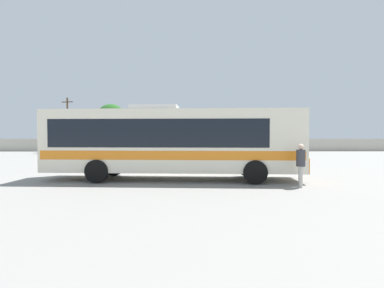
{
  "coord_description": "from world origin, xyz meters",
  "views": [
    {
      "loc": [
        1.41,
        -15.11,
        2.11
      ],
      "look_at": [
        1.62,
        2.95,
        1.59
      ],
      "focal_mm": 28.49,
      "sensor_mm": 36.0,
      "label": 1
    }
  ],
  "objects_px": {
    "attendant_by_bus_door": "(301,163)",
    "utility_pole_near": "(68,123)",
    "coach_bus_cream_orange": "(171,140)",
    "roadside_tree_midleft": "(166,123)",
    "roadside_tree_right": "(260,120)",
    "roadside_tree_midright": "(233,119)",
    "parked_car_leftmost_dark_blue": "(60,147)",
    "parked_car_second_black": "(110,147)",
    "parked_car_third_white": "(153,147)",
    "roadside_tree_left": "(111,115)",
    "parked_car_rightmost_silver": "(210,146)"
  },
  "relations": [
    {
      "from": "attendant_by_bus_door",
      "to": "utility_pole_near",
      "type": "relative_size",
      "value": 0.24
    },
    {
      "from": "roadside_tree_midright",
      "to": "roadside_tree_right",
      "type": "xyz_separation_m",
      "value": [
        4.44,
        2.88,
        0.11
      ]
    },
    {
      "from": "attendant_by_bus_door",
      "to": "roadside_tree_midleft",
      "type": "xyz_separation_m",
      "value": [
        -7.86,
        33.79,
        3.02
      ]
    },
    {
      "from": "coach_bus_cream_orange",
      "to": "utility_pole_near",
      "type": "bearing_deg",
      "value": 119.28
    },
    {
      "from": "attendant_by_bus_door",
      "to": "roadside_tree_left",
      "type": "xyz_separation_m",
      "value": [
        -16.18,
        33.72,
        4.1
      ]
    },
    {
      "from": "parked_car_rightmost_silver",
      "to": "roadside_tree_midleft",
      "type": "xyz_separation_m",
      "value": [
        -5.94,
        9.62,
        3.24
      ]
    },
    {
      "from": "attendant_by_bus_door",
      "to": "utility_pole_near",
      "type": "distance_m",
      "value": 38.68
    },
    {
      "from": "attendant_by_bus_door",
      "to": "parked_car_second_black",
      "type": "height_order",
      "value": "attendant_by_bus_door"
    },
    {
      "from": "coach_bus_cream_orange",
      "to": "roadside_tree_right",
      "type": "xyz_separation_m",
      "value": [
        11.69,
        31.8,
        2.6
      ]
    },
    {
      "from": "parked_car_second_black",
      "to": "parked_car_rightmost_silver",
      "type": "bearing_deg",
      "value": -0.3
    },
    {
      "from": "coach_bus_cream_orange",
      "to": "parked_car_second_black",
      "type": "distance_m",
      "value": 23.61
    },
    {
      "from": "parked_car_second_black",
      "to": "roadside_tree_midright",
      "type": "distance_m",
      "value": 17.63
    },
    {
      "from": "parked_car_leftmost_dark_blue",
      "to": "roadside_tree_midleft",
      "type": "xyz_separation_m",
      "value": [
        12.09,
        9.49,
        3.25
      ]
    },
    {
      "from": "attendant_by_bus_door",
      "to": "roadside_tree_midleft",
      "type": "bearing_deg",
      "value": 103.09
    },
    {
      "from": "parked_car_third_white",
      "to": "parked_car_rightmost_silver",
      "type": "xyz_separation_m",
      "value": [
        6.71,
        0.92,
        -0.0
      ]
    },
    {
      "from": "attendant_by_bus_door",
      "to": "roadside_tree_midleft",
      "type": "distance_m",
      "value": 34.82
    },
    {
      "from": "coach_bus_cream_orange",
      "to": "roadside_tree_right",
      "type": "relative_size",
      "value": 1.91
    },
    {
      "from": "parked_car_second_black",
      "to": "parked_car_rightmost_silver",
      "type": "xyz_separation_m",
      "value": [
        12.02,
        -0.06,
        0.02
      ]
    },
    {
      "from": "roadside_tree_midleft",
      "to": "roadside_tree_midright",
      "type": "xyz_separation_m",
      "value": [
        9.73,
        -2.61,
        0.35
      ]
    },
    {
      "from": "parked_car_rightmost_silver",
      "to": "roadside_tree_midleft",
      "type": "distance_m",
      "value": 11.76
    },
    {
      "from": "roadside_tree_midleft",
      "to": "roadside_tree_midright",
      "type": "bearing_deg",
      "value": -15.0
    },
    {
      "from": "parked_car_leftmost_dark_blue",
      "to": "parked_car_second_black",
      "type": "relative_size",
      "value": 1.1
    },
    {
      "from": "parked_car_third_white",
      "to": "attendant_by_bus_door",
      "type": "bearing_deg",
      "value": -69.65
    },
    {
      "from": "utility_pole_near",
      "to": "roadside_tree_right",
      "type": "relative_size",
      "value": 1.19
    },
    {
      "from": "parked_car_leftmost_dark_blue",
      "to": "parked_car_second_black",
      "type": "bearing_deg",
      "value": -0.61
    },
    {
      "from": "roadside_tree_midleft",
      "to": "parked_car_second_black",
      "type": "bearing_deg",
      "value": -122.45
    },
    {
      "from": "parked_car_leftmost_dark_blue",
      "to": "parked_car_second_black",
      "type": "distance_m",
      "value": 6.02
    },
    {
      "from": "utility_pole_near",
      "to": "roadside_tree_right",
      "type": "height_order",
      "value": "utility_pole_near"
    },
    {
      "from": "parked_car_leftmost_dark_blue",
      "to": "roadside_tree_midleft",
      "type": "relative_size",
      "value": 0.76
    },
    {
      "from": "utility_pole_near",
      "to": "roadside_tree_midright",
      "type": "bearing_deg",
      "value": -1.32
    },
    {
      "from": "coach_bus_cream_orange",
      "to": "roadside_tree_midleft",
      "type": "relative_size",
      "value": 1.96
    },
    {
      "from": "parked_car_second_black",
      "to": "roadside_tree_right",
      "type": "xyz_separation_m",
      "value": [
        20.24,
        9.83,
        3.72
      ]
    },
    {
      "from": "parked_car_second_black",
      "to": "parked_car_third_white",
      "type": "relative_size",
      "value": 0.99
    },
    {
      "from": "roadside_tree_left",
      "to": "roadside_tree_right",
      "type": "xyz_separation_m",
      "value": [
        22.48,
        0.35,
        -0.62
      ]
    },
    {
      "from": "parked_car_second_black",
      "to": "utility_pole_near",
      "type": "height_order",
      "value": "utility_pole_near"
    },
    {
      "from": "parked_car_second_black",
      "to": "roadside_tree_midright",
      "type": "xyz_separation_m",
      "value": [
        15.8,
        6.95,
        3.61
      ]
    },
    {
      "from": "roadside_tree_midleft",
      "to": "roadside_tree_right",
      "type": "relative_size",
      "value": 0.97
    },
    {
      "from": "parked_car_leftmost_dark_blue",
      "to": "utility_pole_near",
      "type": "relative_size",
      "value": 0.63
    },
    {
      "from": "roadside_tree_right",
      "to": "parked_car_rightmost_silver",
      "type": "bearing_deg",
      "value": -129.73
    },
    {
      "from": "parked_car_leftmost_dark_blue",
      "to": "roadside_tree_left",
      "type": "relative_size",
      "value": 0.69
    },
    {
      "from": "parked_car_leftmost_dark_blue",
      "to": "parked_car_third_white",
      "type": "height_order",
      "value": "parked_car_third_white"
    },
    {
      "from": "parked_car_third_white",
      "to": "parked_car_leftmost_dark_blue",
      "type": "bearing_deg",
      "value": 174.73
    },
    {
      "from": "coach_bus_cream_orange",
      "to": "attendant_by_bus_door",
      "type": "height_order",
      "value": "coach_bus_cream_orange"
    },
    {
      "from": "roadside_tree_left",
      "to": "roadside_tree_midright",
      "type": "bearing_deg",
      "value": -7.99
    },
    {
      "from": "parked_car_third_white",
      "to": "parked_car_second_black",
      "type": "bearing_deg",
      "value": 169.54
    },
    {
      "from": "roadside_tree_right",
      "to": "parked_car_leftmost_dark_blue",
      "type": "bearing_deg",
      "value": -159.6
    },
    {
      "from": "parked_car_leftmost_dark_blue",
      "to": "parked_car_third_white",
      "type": "relative_size",
      "value": 1.09
    },
    {
      "from": "utility_pole_near",
      "to": "roadside_tree_left",
      "type": "xyz_separation_m",
      "value": [
        5.74,
        1.99,
        1.18
      ]
    },
    {
      "from": "roadside_tree_midright",
      "to": "utility_pole_near",
      "type": "bearing_deg",
      "value": 178.68
    },
    {
      "from": "parked_car_leftmost_dark_blue",
      "to": "roadside_tree_left",
      "type": "bearing_deg",
      "value": 68.18
    }
  ]
}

